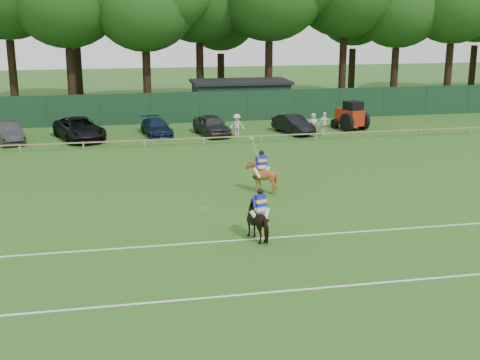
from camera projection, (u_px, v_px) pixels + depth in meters
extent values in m
plane|color=#1E4C14|center=(243.00, 231.00, 26.52)|extent=(160.00, 160.00, 0.00)
imported|color=black|center=(260.00, 221.00, 25.43)|extent=(1.36, 1.96, 1.51)
imported|color=brown|center=(261.00, 177.00, 32.02)|extent=(1.41, 1.55, 1.59)
imported|color=#2C2C2E|center=(8.00, 132.00, 44.25)|extent=(2.82, 4.62, 1.44)
imported|color=black|center=(79.00, 129.00, 45.23)|extent=(4.22, 6.14, 1.56)
imported|color=#13213C|center=(157.00, 127.00, 46.80)|extent=(2.37, 4.45, 1.23)
imported|color=#313133|center=(212.00, 125.00, 46.87)|extent=(2.62, 4.60, 1.48)
imported|color=black|center=(293.00, 124.00, 47.57)|extent=(2.52, 4.33, 1.35)
imported|color=beige|center=(237.00, 125.00, 46.30)|extent=(1.21, 0.94, 1.65)
imported|color=white|center=(324.00, 124.00, 46.70)|extent=(1.10, 0.82, 1.73)
imported|color=beige|center=(313.00, 123.00, 47.54)|extent=(0.74, 0.48, 1.51)
cube|color=silver|center=(260.00, 208.00, 25.29)|extent=(0.43, 0.36, 0.18)
cube|color=#171EA7|center=(260.00, 201.00, 25.21)|extent=(0.48, 0.42, 0.51)
cube|color=yellow|center=(260.00, 201.00, 25.21)|extent=(0.50, 0.41, 0.18)
sphere|color=black|center=(260.00, 192.00, 25.11)|extent=(0.25, 0.25, 0.25)
cylinder|color=silver|center=(266.00, 215.00, 25.45)|extent=(0.39, 0.43, 0.59)
cylinder|color=silver|center=(255.00, 217.00, 25.20)|extent=(0.46, 0.29, 0.59)
cube|color=silver|center=(262.00, 166.00, 31.88)|extent=(0.38, 0.29, 0.18)
cube|color=#171EA7|center=(262.00, 160.00, 31.80)|extent=(0.43, 0.34, 0.51)
cube|color=yellow|center=(262.00, 160.00, 31.80)|extent=(0.45, 0.32, 0.18)
sphere|color=black|center=(262.00, 153.00, 31.70)|extent=(0.25, 0.25, 0.25)
cylinder|color=silver|center=(267.00, 172.00, 31.98)|extent=(0.42, 0.36, 0.59)
cylinder|color=silver|center=(257.00, 173.00, 31.84)|extent=(0.42, 0.32, 0.59)
cylinder|color=tan|center=(256.00, 149.00, 31.62)|extent=(0.32, 0.55, 1.17)
sphere|color=silver|center=(205.00, 208.00, 29.49)|extent=(0.09, 0.09, 0.09)
cube|color=silver|center=(280.00, 291.00, 20.83)|extent=(60.00, 0.10, 0.01)
cube|color=silver|center=(248.00, 239.00, 25.57)|extent=(60.00, 0.10, 0.01)
cube|color=#997F5B|center=(189.00, 139.00, 43.46)|extent=(62.00, 0.08, 0.08)
cube|color=#14351E|center=(175.00, 108.00, 51.79)|extent=(92.00, 0.04, 2.50)
cube|color=#14331E|center=(240.00, 99.00, 55.74)|extent=(8.00, 4.00, 2.80)
cube|color=black|center=(240.00, 82.00, 55.35)|extent=(8.40, 4.40, 0.24)
cube|color=#9E240E|center=(350.00, 117.00, 49.10)|extent=(1.82, 2.48, 1.20)
cube|color=black|center=(353.00, 107.00, 48.58)|extent=(1.42, 1.48, 0.83)
cylinder|color=black|center=(347.00, 123.00, 48.26)|extent=(0.69, 1.40, 1.38)
cylinder|color=black|center=(363.00, 121.00, 49.00)|extent=(0.69, 1.40, 1.38)
cylinder|color=black|center=(335.00, 124.00, 49.71)|extent=(0.49, 0.79, 0.74)
cylinder|color=black|center=(349.00, 122.00, 50.36)|extent=(0.49, 0.79, 0.74)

